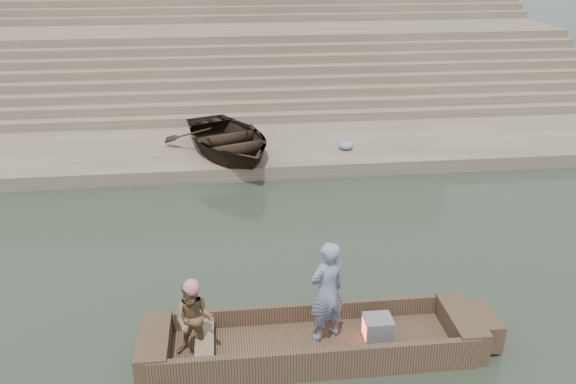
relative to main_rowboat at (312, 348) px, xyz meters
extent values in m
plane|color=#2C3729|center=(-3.40, 1.45, -0.11)|extent=(120.00, 120.00, 0.00)
cube|color=gray|center=(-3.40, 9.45, 0.09)|extent=(32.00, 4.00, 0.40)
cube|color=gray|center=(-3.40, 16.95, 1.29)|extent=(32.00, 3.00, 2.80)
cube|color=gray|center=(-3.40, 23.95, 2.49)|extent=(32.00, 3.00, 5.20)
cube|color=gray|center=(-3.40, 11.70, 0.24)|extent=(32.00, 0.50, 0.70)
cube|color=gray|center=(-3.40, 12.20, 0.39)|extent=(32.00, 0.50, 1.00)
cube|color=gray|center=(-3.40, 12.70, 0.54)|extent=(32.00, 0.50, 1.30)
cube|color=gray|center=(-3.40, 13.20, 0.69)|extent=(32.00, 0.50, 1.60)
cube|color=gray|center=(-3.40, 13.70, 0.84)|extent=(32.00, 0.50, 1.90)
cube|color=gray|center=(-3.40, 14.20, 0.99)|extent=(32.00, 0.50, 2.20)
cube|color=gray|center=(-3.40, 14.70, 1.14)|extent=(32.00, 0.50, 2.50)
cube|color=gray|center=(-3.40, 15.20, 1.29)|extent=(32.00, 0.50, 2.80)
cube|color=gray|center=(-3.40, 18.70, 1.44)|extent=(32.00, 0.50, 3.10)
cube|color=gray|center=(-3.40, 19.20, 1.59)|extent=(32.00, 0.50, 3.40)
cube|color=gray|center=(-3.40, 19.70, 1.74)|extent=(32.00, 0.50, 3.70)
cube|color=gray|center=(-3.40, 20.20, 1.89)|extent=(32.00, 0.50, 4.00)
cube|color=gray|center=(-3.40, 20.70, 2.04)|extent=(32.00, 0.50, 4.30)
cube|color=gray|center=(-3.40, 21.20, 2.19)|extent=(32.00, 0.50, 4.60)
cube|color=gray|center=(-3.40, 21.70, 2.34)|extent=(32.00, 0.50, 4.90)
cube|color=gray|center=(-3.40, 22.20, 2.49)|extent=(32.00, 0.50, 5.20)
cube|color=brown|center=(0.00, 0.00, 0.00)|extent=(5.00, 1.30, 0.22)
cube|color=brown|center=(0.00, -0.62, 0.17)|extent=(5.20, 0.12, 0.56)
cube|color=brown|center=(0.00, 0.62, 0.17)|extent=(5.20, 0.12, 0.56)
cube|color=brown|center=(-2.55, 0.00, 0.19)|extent=(0.50, 1.30, 0.60)
cube|color=brown|center=(2.55, 0.00, 0.19)|extent=(0.50, 1.30, 0.60)
cube|color=brown|center=(2.95, 0.00, 0.21)|extent=(0.35, 0.90, 0.50)
cube|color=#937A5B|center=(-1.75, 0.00, 0.29)|extent=(0.30, 1.20, 0.08)
sphere|color=pink|center=(-1.89, -0.06, 1.37)|extent=(0.26, 0.26, 0.26)
imported|color=navy|center=(0.25, 0.13, 1.01)|extent=(0.77, 0.66, 1.79)
imported|color=#297C45|center=(-1.89, -0.06, 0.77)|extent=(0.73, 0.62, 1.32)
cube|color=slate|center=(1.10, 0.00, 0.31)|extent=(0.46, 0.42, 0.40)
cube|color=#E5593F|center=(0.89, 0.00, 0.31)|extent=(0.04, 0.34, 0.32)
imported|color=#2D2116|center=(-1.20, 8.75, 0.74)|extent=(4.37, 5.10, 0.89)
ellipsoid|color=#3F5999|center=(2.35, 8.69, 0.42)|extent=(0.44, 0.44, 0.26)
camera|label=1|loc=(-1.27, -7.78, 6.35)|focal=36.70mm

